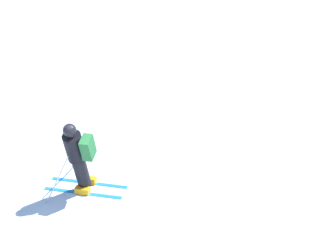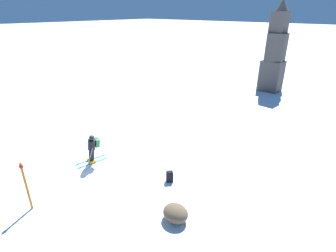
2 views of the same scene
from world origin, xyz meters
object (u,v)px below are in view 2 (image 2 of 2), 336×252
object	(u,v)px
skier	(92,148)
exposed_boulder_0	(175,213)
trail_marker	(26,184)
spare_backpack	(170,177)
rock_pillar	(275,55)

from	to	relation	value
skier	exposed_boulder_0	xyz separation A→B (m)	(5.40, -0.23, -0.60)
exposed_boulder_0	trail_marker	xyz separation A→B (m)	(-4.48, -3.17, 0.81)
skier	spare_backpack	world-z (taller)	skier
spare_backpack	exposed_boulder_0	distance (m)	2.33
trail_marker	skier	bearing A→B (deg)	105.13
rock_pillar	spare_backpack	xyz separation A→B (m)	(2.33, -16.76, -3.03)
rock_pillar	trail_marker	size ratio (longest dim) A/B	3.85
spare_backpack	exposed_boulder_0	world-z (taller)	exposed_boulder_0
skier	rock_pillar	xyz separation A→B (m)	(1.38, 18.14, 2.37)
skier	spare_backpack	distance (m)	4.02
trail_marker	spare_backpack	bearing A→B (deg)	59.62
skier	rock_pillar	size ratio (longest dim) A/B	0.21
skier	rock_pillar	bearing A→B (deg)	95.06
rock_pillar	trail_marker	xyz separation A→B (m)	(-0.47, -21.53, -2.16)
rock_pillar	exposed_boulder_0	distance (m)	19.03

